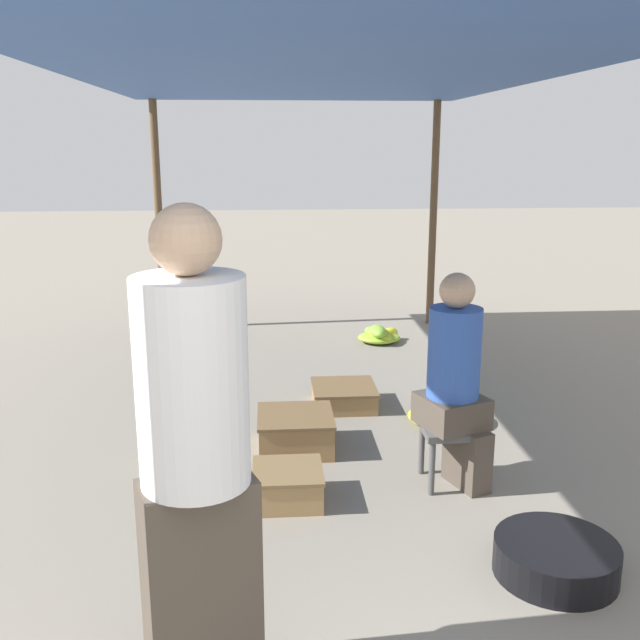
% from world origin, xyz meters
% --- Properties ---
extents(canopy_post_back_left, '(0.08, 0.08, 2.40)m').
position_xyz_m(canopy_post_back_left, '(-1.47, 5.90, 1.20)').
color(canopy_post_back_left, brown).
rests_on(canopy_post_back_left, ground).
extents(canopy_post_back_right, '(0.08, 0.08, 2.40)m').
position_xyz_m(canopy_post_back_right, '(1.47, 5.90, 1.20)').
color(canopy_post_back_right, brown).
rests_on(canopy_post_back_right, ground).
extents(canopy_tarp, '(3.33, 6.00, 0.04)m').
position_xyz_m(canopy_tarp, '(0.00, 3.10, 2.42)').
color(canopy_tarp, '#33569E').
rests_on(canopy_tarp, canopy_post_front_left).
extents(vendor_foreground, '(0.49, 0.49, 1.78)m').
position_xyz_m(vendor_foreground, '(-0.59, 0.54, 0.92)').
color(vendor_foreground, '#4C4238').
rests_on(vendor_foreground, ground).
extents(stool, '(0.34, 0.34, 0.37)m').
position_xyz_m(stool, '(0.71, 2.07, 0.30)').
color(stool, '#4C4C4C').
rests_on(stool, ground).
extents(vendor_seated, '(0.44, 0.44, 1.27)m').
position_xyz_m(vendor_seated, '(0.73, 2.06, 0.65)').
color(vendor_seated, '#4C4238').
rests_on(vendor_seated, ground).
extents(basin_black, '(0.57, 0.57, 0.16)m').
position_xyz_m(basin_black, '(0.98, 1.12, 0.08)').
color(basin_black, black).
rests_on(basin_black, ground).
extents(banana_pile_left_0, '(0.50, 0.50, 0.22)m').
position_xyz_m(banana_pile_left_0, '(-0.90, 2.49, 0.08)').
color(banana_pile_left_0, '#C4D329').
rests_on(banana_pile_left_0, ground).
extents(banana_pile_left_1, '(0.46, 0.39, 0.18)m').
position_xyz_m(banana_pile_left_1, '(-0.87, 3.52, 0.08)').
color(banana_pile_left_1, '#C8D428').
rests_on(banana_pile_left_1, ground).
extents(banana_pile_right_0, '(0.59, 0.51, 0.21)m').
position_xyz_m(banana_pile_right_0, '(0.95, 3.00, 0.07)').
color(banana_pile_right_0, '#8ABB33').
rests_on(banana_pile_right_0, ground).
extents(banana_pile_right_1, '(0.45, 0.52, 0.19)m').
position_xyz_m(banana_pile_right_1, '(0.78, 5.16, 0.07)').
color(banana_pile_right_1, '#B9CE2B').
rests_on(banana_pile_right_1, ground).
extents(crate_near, '(0.48, 0.48, 0.16)m').
position_xyz_m(crate_near, '(0.23, 3.38, 0.08)').
color(crate_near, olive).
rests_on(crate_near, ground).
extents(crate_mid, '(0.49, 0.49, 0.24)m').
position_xyz_m(crate_mid, '(-0.17, 2.63, 0.12)').
color(crate_mid, olive).
rests_on(crate_mid, ground).
extents(crate_far, '(0.39, 0.39, 0.19)m').
position_xyz_m(crate_far, '(-0.24, 1.92, 0.10)').
color(crate_far, '#9E7A4C').
rests_on(crate_far, ground).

